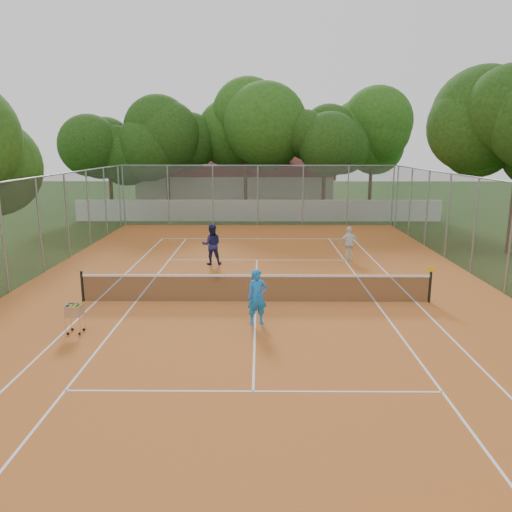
{
  "coord_description": "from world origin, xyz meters",
  "views": [
    {
      "loc": [
        0.14,
        -16.37,
        5.25
      ],
      "look_at": [
        0.0,
        1.5,
        1.3
      ],
      "focal_mm": 35.0,
      "sensor_mm": 36.0,
      "label": 1
    }
  ],
  "objects_px": {
    "clubhouse": "(236,180)",
    "player_near": "(257,297)",
    "ball_hopper": "(75,318)",
    "player_far_right": "(349,244)",
    "tennis_net": "(256,288)",
    "player_far_left": "(212,245)"
  },
  "relations": [
    {
      "from": "clubhouse",
      "to": "tennis_net",
      "type": "bearing_deg",
      "value": -86.05
    },
    {
      "from": "tennis_net",
      "to": "player_near",
      "type": "xyz_separation_m",
      "value": [
        0.07,
        -2.16,
        0.35
      ]
    },
    {
      "from": "tennis_net",
      "to": "ball_hopper",
      "type": "distance_m",
      "value": 5.91
    },
    {
      "from": "clubhouse",
      "to": "player_far_right",
      "type": "xyz_separation_m",
      "value": [
        6.28,
        -22.67,
        -1.38
      ]
    },
    {
      "from": "player_near",
      "to": "ball_hopper",
      "type": "xyz_separation_m",
      "value": [
        -5.18,
        -0.82,
        -0.37
      ]
    },
    {
      "from": "ball_hopper",
      "to": "player_far_right",
      "type": "bearing_deg",
      "value": 60.75
    },
    {
      "from": "player_near",
      "to": "clubhouse",
      "type": "bearing_deg",
      "value": 76.55
    },
    {
      "from": "player_near",
      "to": "player_far_right",
      "type": "distance_m",
      "value": 9.48
    },
    {
      "from": "player_near",
      "to": "player_far_right",
      "type": "bearing_deg",
      "value": 46.34
    },
    {
      "from": "player_far_right",
      "to": "ball_hopper",
      "type": "xyz_separation_m",
      "value": [
        -9.39,
        -9.31,
        -0.34
      ]
    },
    {
      "from": "player_far_right",
      "to": "player_far_left",
      "type": "bearing_deg",
      "value": -5.68
    },
    {
      "from": "ball_hopper",
      "to": "clubhouse",
      "type": "bearing_deg",
      "value": 100.45
    },
    {
      "from": "player_far_right",
      "to": "ball_hopper",
      "type": "distance_m",
      "value": 13.23
    },
    {
      "from": "tennis_net",
      "to": "player_far_right",
      "type": "height_order",
      "value": "player_far_right"
    },
    {
      "from": "player_far_left",
      "to": "player_near",
      "type": "bearing_deg",
      "value": 97.65
    },
    {
      "from": "ball_hopper",
      "to": "player_near",
      "type": "bearing_deg",
      "value": 25.0
    },
    {
      "from": "clubhouse",
      "to": "player_near",
      "type": "bearing_deg",
      "value": -86.21
    },
    {
      "from": "tennis_net",
      "to": "player_near",
      "type": "bearing_deg",
      "value": -88.27
    },
    {
      "from": "clubhouse",
      "to": "player_far_right",
      "type": "bearing_deg",
      "value": -74.5
    },
    {
      "from": "clubhouse",
      "to": "ball_hopper",
      "type": "height_order",
      "value": "clubhouse"
    },
    {
      "from": "clubhouse",
      "to": "player_near",
      "type": "relative_size",
      "value": 9.77
    },
    {
      "from": "player_far_left",
      "to": "ball_hopper",
      "type": "bearing_deg",
      "value": 62.58
    }
  ]
}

